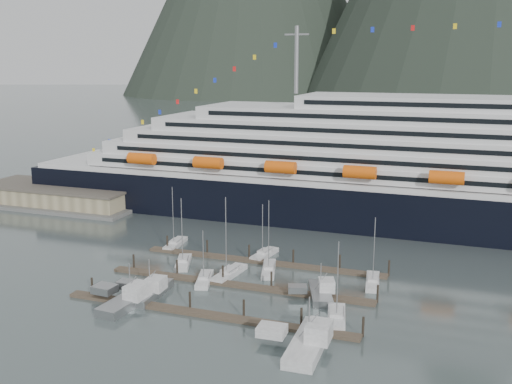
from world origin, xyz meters
TOP-DOWN VIEW (x-y plane):
  - ground at (0.00, 0.00)m, footprint 1600.00×1600.00m
  - cruise_ship at (30.03, 54.94)m, footprint 210.00×30.40m
  - warehouse at (-72.00, 42.00)m, footprint 46.00×20.00m
  - dock_near at (-4.93, -9.95)m, footprint 48.18×2.28m
  - dock_mid at (-4.93, 3.05)m, footprint 48.18×2.28m
  - dock_far at (-4.93, 16.05)m, footprint 48.18×2.28m
  - sailboat_a at (-18.65, 9.78)m, footprint 5.24×8.75m
  - sailboat_b at (-8.11, 7.12)m, footprint 3.49×10.07m
  - sailboat_c at (-11.07, 2.98)m, footprint 4.66×8.68m
  - sailboat_d at (-2.15, 11.94)m, footprint 4.84×9.88m
  - sailboat_e at (-25.69, 19.99)m, footprint 3.36×9.10m
  - sailboat_f at (-5.77, 19.78)m, footprint 3.51×8.57m
  - sailboat_g at (16.94, 12.11)m, footprint 3.51×9.27m
  - sailboat_h at (14.31, -4.82)m, footprint 4.42×9.34m
  - trawler_a at (-18.19, -9.90)m, footprint 9.93×13.73m
  - trawler_b at (-16.87, -6.02)m, footprint 8.36×10.96m
  - trawler_d at (12.57, -14.91)m, footprint 10.22×13.81m
  - trawler_e at (9.70, 3.19)m, footprint 8.53×10.42m

SIDE VIEW (x-z plane):
  - ground at x=0.00m, z-range 0.00..0.00m
  - dock_near at x=-4.93m, z-range -1.29..1.91m
  - dock_mid at x=-4.93m, z-range -1.29..1.91m
  - dock_far at x=-4.93m, z-range -1.29..1.91m
  - sailboat_c at x=-11.07m, z-range -4.61..5.37m
  - sailboat_g at x=16.94m, z-range -5.89..6.69m
  - sailboat_f at x=-5.77m, z-range -5.23..6.02m
  - sailboat_e at x=-25.69m, z-range -6.19..7.00m
  - sailboat_d at x=-2.15m, z-range -6.63..7.45m
  - sailboat_a at x=-18.65m, z-range -6.40..7.24m
  - sailboat_h at x=14.31m, z-range -6.10..6.94m
  - sailboat_b at x=-8.11m, z-range -7.21..8.07m
  - trawler_e at x=9.70m, z-range -2.36..4.05m
  - trawler_b at x=-16.87m, z-range -2.61..4.40m
  - trawler_a at x=-18.19m, z-range -2.78..4.65m
  - trawler_d at x=12.57m, z-range -3.10..5.10m
  - warehouse at x=-72.00m, z-range -0.65..5.15m
  - cruise_ship at x=30.03m, z-range -13.11..37.19m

